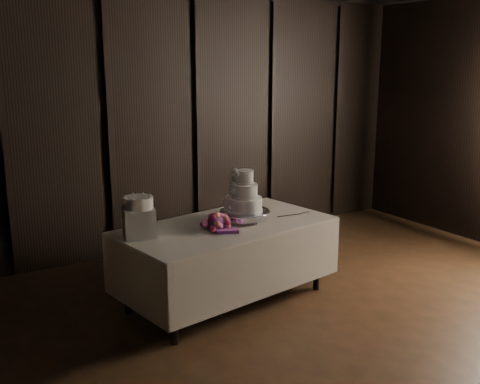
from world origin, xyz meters
name	(u,v)px	position (x,y,z in m)	size (l,w,h in m)	color
room	(429,170)	(0.00, 0.00, 1.50)	(6.08, 7.08, 3.08)	black
display_table	(226,259)	(-0.62, 1.75, 0.42)	(2.13, 1.33, 0.76)	beige
cake_stand	(245,216)	(-0.40, 1.78, 0.81)	(0.48, 0.48, 0.09)	silver
wedding_cake	(243,196)	(-0.43, 1.76, 1.01)	(0.38, 0.33, 0.39)	white
bouquet	(216,223)	(-0.79, 1.64, 0.83)	(0.30, 0.40, 0.19)	#ED5E92
box_pedestal	(139,222)	(-1.44, 1.83, 0.89)	(0.26, 0.26, 0.25)	white
small_cake	(138,203)	(-1.44, 1.83, 1.06)	(0.25, 0.25, 0.10)	white
cake_knife	(290,215)	(0.05, 1.67, 0.77)	(0.37, 0.02, 0.01)	silver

